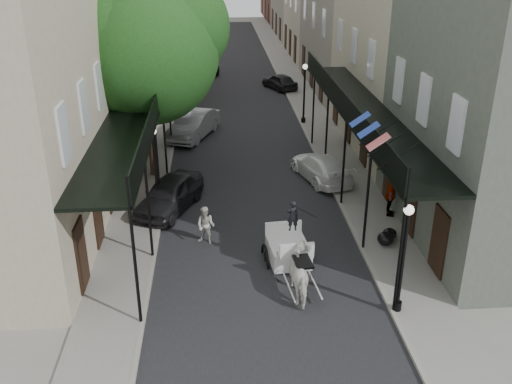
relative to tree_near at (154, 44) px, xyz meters
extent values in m
plane|color=gray|center=(4.20, -10.18, -6.49)|extent=(140.00, 140.00, 0.00)
cube|color=black|center=(4.20, 9.82, -6.48)|extent=(8.00, 90.00, 0.01)
cube|color=gray|center=(-0.80, 9.82, -6.43)|extent=(2.20, 90.00, 0.12)
cube|color=gray|center=(9.20, 9.82, -6.43)|extent=(2.20, 90.00, 0.12)
cube|color=#B5AC91|center=(-4.40, 19.82, -1.24)|extent=(5.00, 80.00, 10.50)
cube|color=gray|center=(12.80, 19.82, -1.24)|extent=(5.00, 80.00, 10.50)
cube|color=black|center=(-0.80, -3.18, -2.49)|extent=(2.20, 18.00, 0.12)
cube|color=black|center=(0.25, -3.18, -1.99)|extent=(0.06, 18.00, 1.00)
cylinder|color=black|center=(0.20, -12.18, -4.37)|extent=(0.10, 0.10, 4.00)
cylinder|color=black|center=(0.20, -4.18, -4.37)|extent=(0.10, 0.10, 4.00)
cylinder|color=black|center=(0.20, 3.82, -4.37)|extent=(0.10, 0.10, 4.00)
cube|color=black|center=(9.20, -3.18, -2.49)|extent=(2.20, 18.00, 0.12)
cube|color=black|center=(8.15, -3.18, -1.99)|extent=(0.06, 18.00, 1.00)
cylinder|color=black|center=(8.20, -12.18, -4.37)|extent=(0.10, 0.10, 4.00)
cylinder|color=black|center=(8.20, -4.18, -4.37)|extent=(0.10, 0.10, 4.00)
cylinder|color=black|center=(8.20, 3.82, -4.37)|extent=(0.10, 0.10, 4.00)
cylinder|color=#382619|center=(-0.40, -0.18, -3.57)|extent=(0.44, 0.44, 5.60)
sphere|color=#1C4516|center=(-0.40, -0.18, -0.29)|extent=(6.80, 6.80, 6.80)
sphere|color=#1C4516|center=(0.96, 0.42, 0.71)|extent=(5.10, 5.10, 5.10)
cylinder|color=#382619|center=(-0.40, 13.82, -3.85)|extent=(0.44, 0.44, 5.04)
sphere|color=#1C4516|center=(-0.40, 13.82, -0.91)|extent=(6.00, 6.00, 6.00)
sphere|color=#1C4516|center=(0.80, 14.42, -0.01)|extent=(4.50, 4.50, 4.50)
cylinder|color=black|center=(8.30, -12.18, -6.22)|extent=(0.28, 0.28, 0.30)
cylinder|color=black|center=(8.30, -12.18, -4.67)|extent=(0.12, 0.12, 3.40)
sphere|color=white|center=(8.30, -12.18, -2.82)|extent=(0.32, 0.32, 0.32)
cylinder|color=black|center=(0.10, -4.18, -6.22)|extent=(0.28, 0.28, 0.30)
cylinder|color=black|center=(0.10, -4.18, -4.67)|extent=(0.12, 0.12, 3.40)
sphere|color=white|center=(0.10, -4.18, -2.82)|extent=(0.32, 0.32, 0.32)
cylinder|color=black|center=(8.30, 7.82, -6.22)|extent=(0.28, 0.28, 0.30)
cylinder|color=black|center=(8.30, 7.82, -4.67)|extent=(0.12, 0.12, 3.40)
sphere|color=white|center=(8.30, 7.82, -2.82)|extent=(0.32, 0.32, 0.32)
imported|color=silver|center=(5.43, -10.99, -5.66)|extent=(1.08, 2.03, 1.65)
torus|color=black|center=(4.33, -8.19, -5.87)|extent=(0.22, 1.29, 1.29)
torus|color=black|center=(5.96, -8.03, -5.87)|extent=(0.22, 1.29, 1.29)
torus|color=black|center=(4.67, -9.56, -6.17)|extent=(0.14, 0.67, 0.67)
torus|color=black|center=(5.90, -9.44, -6.17)|extent=(0.14, 0.67, 0.67)
cube|color=white|center=(5.17, -8.31, -5.44)|extent=(1.57, 1.93, 0.70)
cube|color=white|center=(5.27, -9.35, -4.94)|extent=(1.25, 0.67, 0.12)
cube|color=white|center=(5.29, -9.60, -4.64)|extent=(1.20, 0.22, 0.50)
imported|color=black|center=(5.27, -9.35, -4.32)|extent=(0.43, 0.31, 1.12)
imported|color=beige|center=(2.20, -7.18, -5.72)|extent=(0.92, 0.83, 1.54)
imported|color=gray|center=(-0.72, 10.41, -5.62)|extent=(1.11, 0.99, 1.49)
imported|color=gray|center=(9.98, -5.53, -5.42)|extent=(0.81, 1.20, 1.90)
imported|color=black|center=(0.60, -4.07, -5.75)|extent=(3.29, 4.68, 1.48)
imported|color=gray|center=(1.40, 5.75, -5.71)|extent=(3.25, 5.02, 1.56)
imported|color=black|center=(1.60, 23.35, -5.78)|extent=(3.50, 5.53, 1.42)
imported|color=white|center=(7.80, -1.18, -5.85)|extent=(2.88, 4.70, 1.27)
imported|color=black|center=(7.80, 16.93, -5.87)|extent=(2.82, 3.89, 1.23)
ellipsoid|color=black|center=(9.09, -8.05, -6.10)|extent=(0.63, 0.63, 0.54)
ellipsoid|color=black|center=(9.39, -7.60, -6.15)|extent=(0.55, 0.55, 0.44)
camera|label=1|loc=(2.69, -26.85, 4.57)|focal=40.00mm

